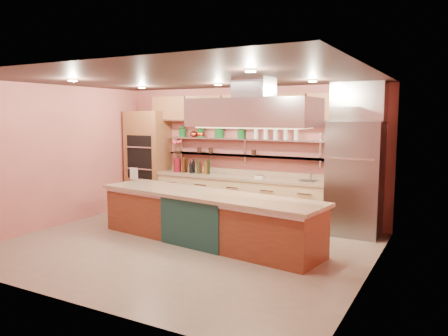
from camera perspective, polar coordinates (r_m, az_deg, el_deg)
The scene contains 21 objects.
floor at distance 7.54m, azimuth -5.27°, elevation -10.23°, with size 6.00×5.00×0.02m, color gray.
ceiling at distance 7.23m, azimuth -5.53°, elevation 11.57°, with size 6.00×5.00×0.02m, color black.
wall_back at distance 9.42m, azimuth 3.13°, elevation 1.98°, with size 6.00×0.04×2.80m, color #B76056.
wall_front at distance 5.38m, azimuth -20.43°, elevation -2.19°, with size 6.00×0.04×2.80m, color #B76056.
wall_left at distance 9.26m, azimuth -21.00°, elevation 1.45°, with size 0.04×5.00×2.80m, color #B76056.
wall_right at distance 6.12m, azimuth 18.63°, elevation -1.06°, with size 0.04×5.00×2.80m, color #B76056.
oven_stack at distance 10.47m, azimuth -9.86°, elevation 1.01°, with size 0.95×0.64×2.30m, color brown.
refrigerator at distance 8.37m, azimuth 16.71°, elevation -1.34°, with size 0.95×0.72×2.10m, color gray.
back_counter at distance 9.30m, azimuth 2.01°, elevation -3.89°, with size 3.84×0.64×0.93m, color tan.
wall_shelf_lower at distance 9.33m, azimuth 2.50°, elevation 1.63°, with size 3.60×0.26×0.03m, color silver.
wall_shelf_upper at distance 9.30m, azimuth 2.51°, elevation 3.78°, with size 3.60×0.26×0.03m, color silver.
upper_cabinets at distance 9.22m, azimuth 2.68°, elevation 7.79°, with size 4.60×0.36×0.55m, color brown.
range_hood at distance 7.02m, azimuth 3.93°, elevation 7.23°, with size 2.00×1.00×0.45m, color silver.
ceiling_downlights at distance 7.39m, azimuth -4.64°, elevation 11.25°, with size 4.00×2.80×0.02m, color #FFE5A5.
island at distance 7.65m, azimuth -2.36°, elevation -6.49°, with size 4.18×0.91×0.87m, color brown.
flower_vase at distance 9.95m, azimuth -6.12°, elevation 0.41°, with size 0.18×0.18×0.32m, color #5D0E17.
oil_bottle_cluster at distance 9.73m, azimuth -4.21°, elevation 0.21°, with size 0.90×0.26×0.29m, color black.
kitchen_scale at distance 8.97m, azimuth 4.69°, elevation -1.00°, with size 0.17×0.13×0.09m, color silver.
bar_faucet at distance 8.69m, azimuth 11.28°, elevation -0.96°, with size 0.03×0.03×0.22m, color silver.
copper_kettle at distance 9.90m, azimuth -3.98°, elevation 4.45°, with size 0.18×0.18×0.14m, color #CA482E.
green_canister at distance 9.58m, azimuth -0.75°, elevation 4.56°, with size 0.16×0.16×0.20m, color #104C1C.
Camera 1 is at (4.03, -5.97, 2.21)m, focal length 35.00 mm.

